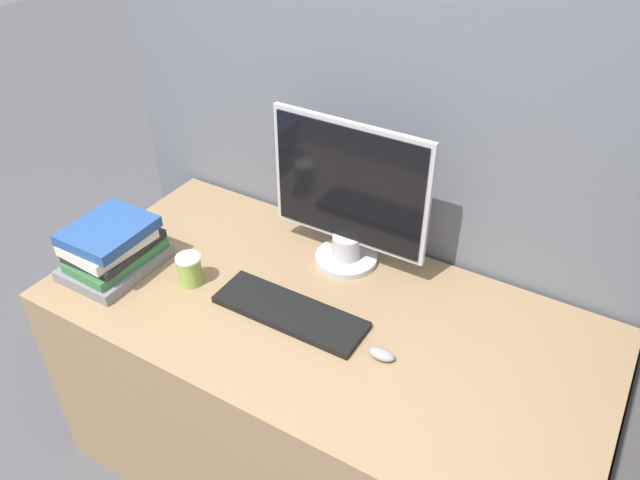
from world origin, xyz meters
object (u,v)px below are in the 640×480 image
object	(u,v)px
mouse	(381,354)
coffee_cup	(190,270)
monitor	(348,201)
book_stack	(113,249)
keyboard	(290,312)

from	to	relation	value
mouse	coffee_cup	distance (m)	0.64
monitor	mouse	world-z (taller)	monitor
monitor	coffee_cup	bearing A→B (deg)	-136.28
mouse	book_stack	distance (m)	0.89
keyboard	coffee_cup	xyz separation A→B (m)	(-0.34, -0.03, 0.04)
mouse	coffee_cup	world-z (taller)	coffee_cup
mouse	book_stack	world-z (taller)	book_stack
keyboard	coffee_cup	size ratio (longest dim) A/B	4.68
keyboard	coffee_cup	world-z (taller)	coffee_cup
coffee_cup	mouse	bearing A→B (deg)	1.52
monitor	keyboard	distance (m)	0.37
mouse	monitor	bearing A→B (deg)	131.24
keyboard	book_stack	xyz separation A→B (m)	(-0.58, -0.10, 0.07)
monitor	mouse	size ratio (longest dim) A/B	6.85
book_stack	coffee_cup	bearing A→B (deg)	15.02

